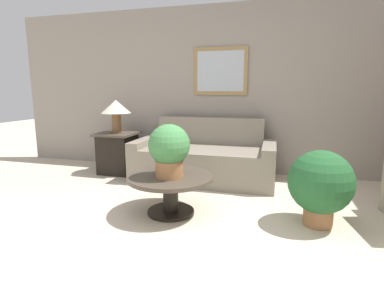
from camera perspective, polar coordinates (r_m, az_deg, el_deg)
ground_plane at (r=2.49m, az=-0.58°, el=-21.42°), size 20.00×20.00×0.00m
wall_back at (r=4.80m, az=8.46°, el=10.14°), size 7.74×0.09×2.60m
couch_main at (r=4.43m, az=2.41°, el=-2.98°), size 2.02×0.97×0.89m
coffee_table at (r=3.22m, az=-4.11°, el=-7.91°), size 0.91×0.91×0.42m
side_table at (r=4.91m, az=-13.94°, el=-1.53°), size 0.59×0.59×0.64m
table_lamp at (r=4.82m, az=-14.29°, el=6.49°), size 0.46×0.46×0.51m
potted_plant_on_table at (r=3.06m, az=-4.37°, el=-0.92°), size 0.43×0.43×0.55m
potted_plant_floor at (r=3.14m, az=23.26°, el=-7.03°), size 0.61×0.61×0.75m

